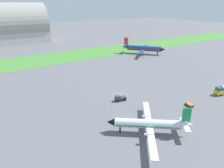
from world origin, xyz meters
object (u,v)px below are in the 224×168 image
object	(u,v)px
airplane_foreground_turboprop	(149,124)
baggage_cart_near_gate	(189,104)
fuel_truck_by_runway	(223,90)
pushback_tug_midfield	(120,98)
airplane_parked_jet_far	(143,48)

from	to	relation	value
airplane_foreground_turboprop	baggage_cart_near_gate	distance (m)	21.12
fuel_truck_by_runway	pushback_tug_midfield	bearing A→B (deg)	-13.33
pushback_tug_midfield	airplane_parked_jet_far	bearing A→B (deg)	-126.54
baggage_cart_near_gate	pushback_tug_midfield	size ratio (longest dim) A/B	0.73
airplane_parked_jet_far	pushback_tug_midfield	bearing A→B (deg)	-88.19
fuel_truck_by_runway	baggage_cart_near_gate	bearing A→B (deg)	9.91
airplane_parked_jet_far	airplane_foreground_turboprop	world-z (taller)	airplane_parked_jet_far
airplane_foreground_turboprop	fuel_truck_by_runway	size ratio (longest dim) A/B	3.02
airplane_foreground_turboprop	fuel_truck_by_runway	xyz separation A→B (m)	(38.39, 3.41, -1.14)
baggage_cart_near_gate	airplane_parked_jet_far	bearing A→B (deg)	170.34
baggage_cart_near_gate	fuel_truck_by_runway	size ratio (longest dim) A/B	0.41
pushback_tug_midfield	fuel_truck_by_runway	world-z (taller)	fuel_truck_by_runway
airplane_foreground_turboprop	airplane_parked_jet_far	bearing A→B (deg)	-92.30
airplane_parked_jet_far	baggage_cart_near_gate	xyz separation A→B (m)	(-34.53, -62.38, -3.00)
airplane_parked_jet_far	baggage_cart_near_gate	distance (m)	71.37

